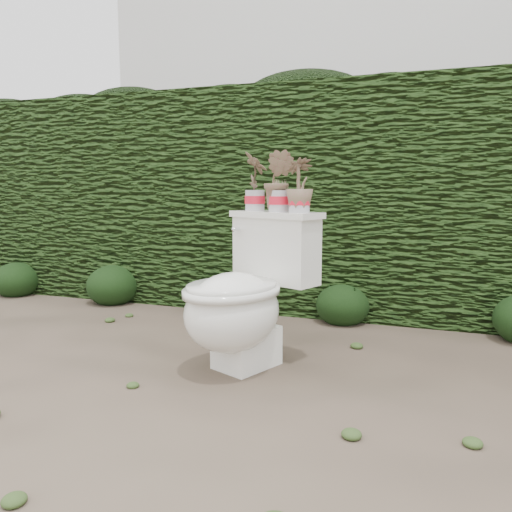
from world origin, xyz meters
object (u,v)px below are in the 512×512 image
(potted_plant_right, at_px, (299,187))
(potted_plant_left, at_px, (255,183))
(toilet, at_px, (244,298))
(potted_plant_center, at_px, (279,183))

(potted_plant_right, bearing_deg, potted_plant_left, -70.28)
(potted_plant_left, relative_size, potted_plant_right, 1.18)
(toilet, relative_size, potted_plant_right, 3.18)
(toilet, height_order, potted_plant_center, potted_plant_center)
(potted_plant_center, height_order, potted_plant_right, potted_plant_center)
(toilet, bearing_deg, potted_plant_center, 85.29)
(potted_plant_center, xyz_separation_m, potted_plant_right, (0.12, -0.05, -0.02))
(potted_plant_left, xyz_separation_m, potted_plant_center, (0.15, -0.07, -0.00))
(potted_plant_center, bearing_deg, potted_plant_right, -8.48)
(toilet, distance_m, potted_plant_right, 0.62)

